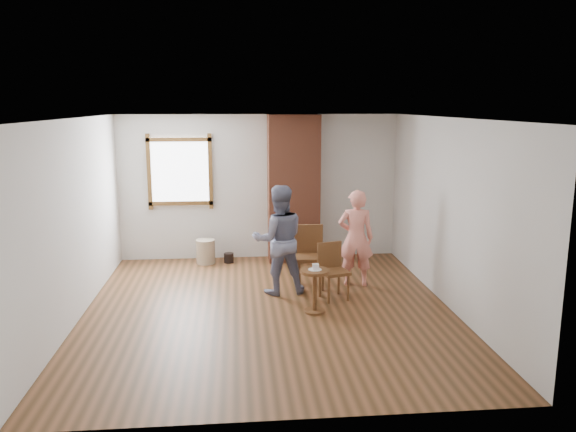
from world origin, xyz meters
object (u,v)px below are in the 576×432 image
Objects in this scene: stoneware_crock at (206,251)px; dining_chair_left at (309,252)px; dining_chair_right at (332,267)px; person_pink at (356,238)px; side_table at (315,284)px; man at (279,240)px.

stoneware_crock is 2.20m from dining_chair_left.
dining_chair_right reaches higher than stoneware_crock.
stoneware_crock is 0.28× the size of person_pink.
side_table is (1.59, -2.55, 0.19)m from stoneware_crock.
dining_chair_left is at bearing 7.86° from person_pink.
side_table is at bearing -135.76° from dining_chair_right.
person_pink is (0.46, 0.55, 0.30)m from dining_chair_right.
man reaches higher than dining_chair_left.
dining_chair_left is 1.17× the size of dining_chair_right.
dining_chair_right is 0.77m from person_pink.
person_pink is at bearing -173.44° from man.
dining_chair_right is at bearing -45.71° from stoneware_crock.
man is at bearing 115.88° from side_table.
dining_chair_left is (1.67, -1.40, 0.32)m from stoneware_crock.
stoneware_crock is 2.14m from man.
person_pink is (0.72, -0.02, 0.22)m from dining_chair_left.
person_pink is at bearing 54.68° from side_table.
stoneware_crock is 0.45× the size of dining_chair_left.
side_table is 1.04m from man.
man reaches higher than person_pink.
side_table is 0.40× the size of person_pink.
dining_chair_left is 1.57× the size of side_table.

